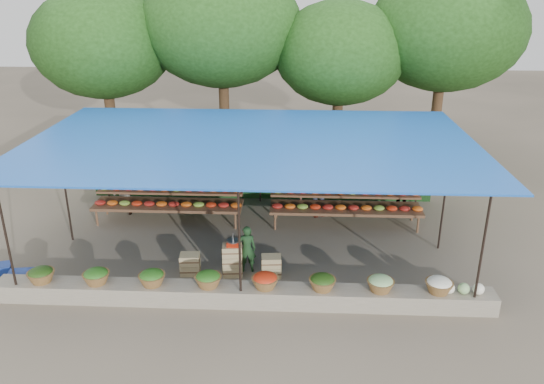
{
  "coord_description": "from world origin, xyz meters",
  "views": [
    {
      "loc": [
        1.12,
        -12.35,
        6.4
      ],
      "look_at": [
        0.5,
        0.2,
        1.39
      ],
      "focal_mm": 35.0,
      "sensor_mm": 36.0,
      "label": 1
    }
  ],
  "objects_px": {
    "vendor_seated": "(247,249)",
    "crate_counter": "(231,263)",
    "weighing_scale": "(233,243)",
    "blue_crate_back": "(0,271)",
    "blue_crate_front": "(22,279)"
  },
  "relations": [
    {
      "from": "vendor_seated",
      "to": "blue_crate_back",
      "type": "bearing_deg",
      "value": -2.38
    },
    {
      "from": "weighing_scale",
      "to": "crate_counter",
      "type": "bearing_deg",
      "value": 180.0
    },
    {
      "from": "weighing_scale",
      "to": "blue_crate_back",
      "type": "xyz_separation_m",
      "value": [
        -5.41,
        -0.35,
        -0.69
      ]
    },
    {
      "from": "vendor_seated",
      "to": "blue_crate_back",
      "type": "height_order",
      "value": "vendor_seated"
    },
    {
      "from": "weighing_scale",
      "to": "blue_crate_front",
      "type": "height_order",
      "value": "weighing_scale"
    },
    {
      "from": "crate_counter",
      "to": "vendor_seated",
      "type": "distance_m",
      "value": 0.49
    },
    {
      "from": "vendor_seated",
      "to": "crate_counter",
      "type": "bearing_deg",
      "value": 21.84
    },
    {
      "from": "crate_counter",
      "to": "blue_crate_front",
      "type": "relative_size",
      "value": 4.16
    },
    {
      "from": "weighing_scale",
      "to": "blue_crate_back",
      "type": "relative_size",
      "value": 0.61
    },
    {
      "from": "crate_counter",
      "to": "blue_crate_back",
      "type": "xyz_separation_m",
      "value": [
        -5.36,
        -0.35,
        -0.16
      ]
    },
    {
      "from": "crate_counter",
      "to": "weighing_scale",
      "type": "distance_m",
      "value": 0.54
    },
    {
      "from": "crate_counter",
      "to": "blue_crate_back",
      "type": "distance_m",
      "value": 5.37
    },
    {
      "from": "blue_crate_back",
      "to": "vendor_seated",
      "type": "bearing_deg",
      "value": -13.75
    },
    {
      "from": "blue_crate_front",
      "to": "blue_crate_back",
      "type": "xyz_separation_m",
      "value": [
        -0.7,
        0.34,
        -0.02
      ]
    },
    {
      "from": "weighing_scale",
      "to": "blue_crate_back",
      "type": "bearing_deg",
      "value": -176.25
    }
  ]
}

